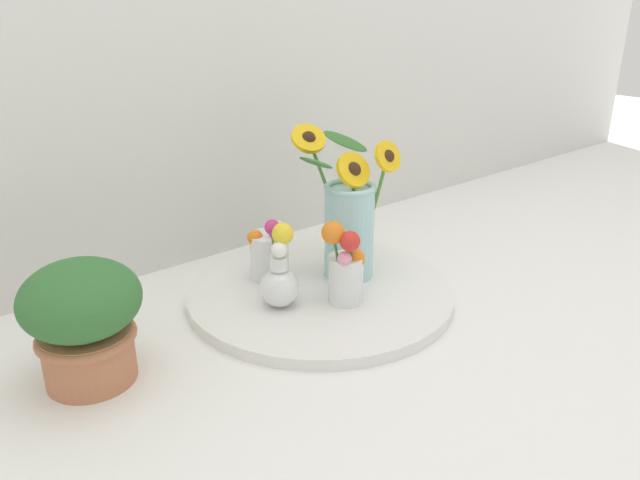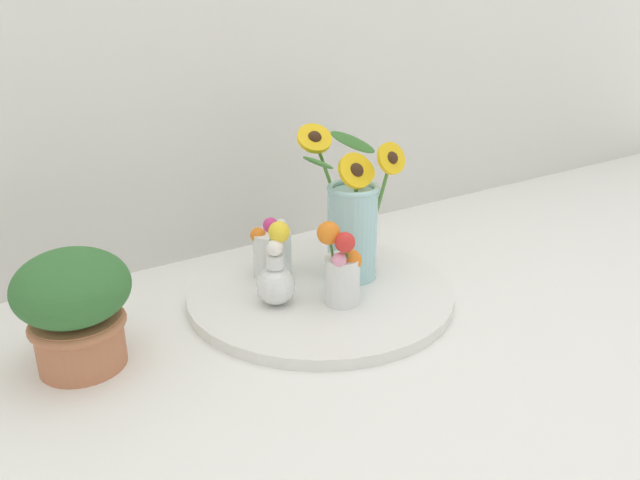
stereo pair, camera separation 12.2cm
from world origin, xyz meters
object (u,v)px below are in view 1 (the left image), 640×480
object	(u,v)px
vase_small_center	(345,268)
potted_plant	(83,318)
mason_jar_sunflowers	(348,219)
serving_tray	(320,292)
vase_bulb_right	(280,275)
vase_small_back	(269,254)

from	to	relation	value
vase_small_center	potted_plant	bearing A→B (deg)	168.67
mason_jar_sunflowers	serving_tray	bearing A→B (deg)	-170.99
serving_tray	vase_bulb_right	bearing A→B (deg)	-175.06
serving_tray	vase_small_back	size ratio (longest dim) A/B	4.33
vase_small_back	potted_plant	bearing A→B (deg)	-167.49
vase_small_center	vase_small_back	world-z (taller)	vase_small_center
vase_small_center	serving_tray	bearing A→B (deg)	86.73
mason_jar_sunflowers	vase_small_back	size ratio (longest dim) A/B	2.52
mason_jar_sunflowers	vase_small_center	bearing A→B (deg)	-134.02
potted_plant	vase_bulb_right	bearing A→B (deg)	-3.42
serving_tray	vase_small_center	bearing A→B (deg)	-93.27
serving_tray	mason_jar_sunflowers	size ratio (longest dim) A/B	1.72
vase_small_back	potted_plant	world-z (taller)	potted_plant
serving_tray	vase_small_back	distance (m)	0.13
mason_jar_sunflowers	potted_plant	distance (m)	0.55
vase_bulb_right	potted_plant	bearing A→B (deg)	176.58
vase_small_back	potted_plant	size ratio (longest dim) A/B	0.61
mason_jar_sunflowers	vase_small_back	xyz separation A→B (m)	(-0.14, 0.09, -0.07)
mason_jar_sunflowers	potted_plant	size ratio (longest dim) A/B	1.53
serving_tray	mason_jar_sunflowers	xyz separation A→B (m)	(0.09, 0.01, 0.13)
serving_tray	potted_plant	size ratio (longest dim) A/B	2.62
mason_jar_sunflowers	vase_small_center	size ratio (longest dim) A/B	1.83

